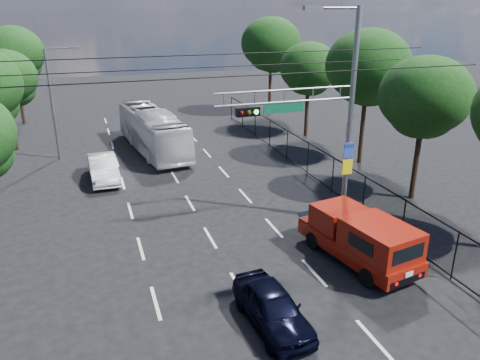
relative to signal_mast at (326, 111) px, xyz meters
name	(u,v)px	position (x,y,z in m)	size (l,w,h in m)	color
lane_markings	(182,189)	(-5.28, 6.01, -5.24)	(6.12, 38.00, 0.01)	beige
signal_mast	(326,111)	(0.00, 0.00, 0.00)	(6.43, 0.39, 9.50)	slate
streetlight_left	(54,99)	(-11.62, 14.01, -1.30)	(2.09, 0.22, 7.08)	slate
utility_wires	(201,66)	(-5.28, 0.84, 1.99)	(22.00, 5.04, 0.74)	black
fence_right	(322,167)	(2.32, 4.18, -4.21)	(0.06, 34.03, 2.00)	black
tree_right_b	(424,102)	(5.93, 1.03, -0.19)	(4.50, 4.50, 7.31)	black
tree_right_c	(368,72)	(6.53, 7.03, 0.49)	(5.10, 5.10, 8.29)	black
tree_right_d	(309,72)	(6.13, 14.03, -0.39)	(4.32, 4.32, 7.02)	black
tree_right_e	(271,47)	(6.33, 22.03, 0.69)	(5.28, 5.28, 8.58)	black
tree_left_d	(5,82)	(-14.67, 17.03, -0.52)	(4.20, 4.20, 6.83)	black
tree_left_e	(14,57)	(-14.87, 25.03, 0.29)	(4.92, 4.92, 7.99)	black
red_pickup	(360,237)	(-0.27, -3.76, -4.17)	(2.87, 5.66, 2.01)	black
navy_hatchback	(272,307)	(-4.95, -6.30, -4.60)	(1.51, 3.76, 1.28)	black
white_bus	(153,131)	(-5.62, 13.81, -3.82)	(2.38, 10.19, 2.84)	silver
white_van	(103,168)	(-9.24, 8.88, -4.53)	(1.50, 4.31, 1.42)	silver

